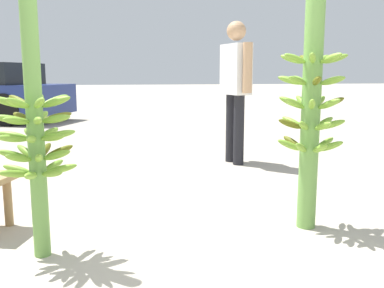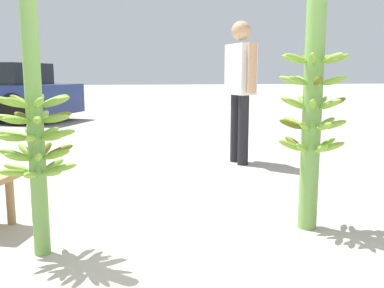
# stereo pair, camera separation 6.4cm
# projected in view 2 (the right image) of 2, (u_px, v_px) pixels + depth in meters

# --- Properties ---
(ground_plane) EXTENTS (80.00, 80.00, 0.00)m
(ground_plane) POSITION_uv_depth(u_px,v_px,m) (191.00, 271.00, 2.40)
(ground_plane) COLOR #A89E8C
(banana_stalk_left) EXTENTS (0.46, 0.46, 1.51)m
(banana_stalk_left) POSITION_uv_depth(u_px,v_px,m) (36.00, 134.00, 2.51)
(banana_stalk_left) COLOR #6B9E47
(banana_stalk_left) RESTS_ON ground_plane
(banana_stalk_center) EXTENTS (0.47, 0.47, 1.64)m
(banana_stalk_center) POSITION_uv_depth(u_px,v_px,m) (312.00, 111.00, 2.94)
(banana_stalk_center) COLOR #6B9E47
(banana_stalk_center) RESTS_ON ground_plane
(vendor_person) EXTENTS (0.29, 0.69, 1.70)m
(vendor_person) POSITION_uv_depth(u_px,v_px,m) (240.00, 81.00, 5.12)
(vendor_person) COLOR black
(vendor_person) RESTS_ON ground_plane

